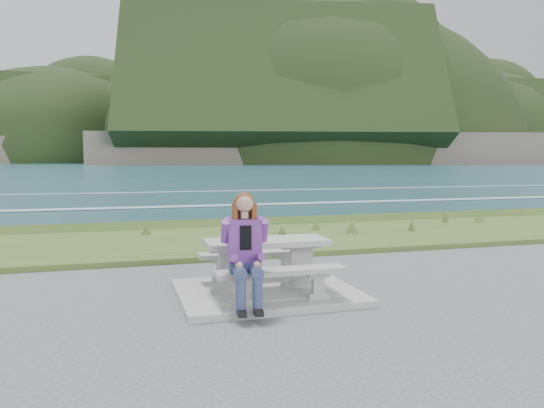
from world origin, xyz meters
name	(u,v)px	position (x,y,z in m)	size (l,w,h in m)	color
concrete_slab	(267,293)	(0.00, 0.00, 0.05)	(2.60, 2.10, 0.10)	#9A9A95
picnic_table	(267,250)	(0.00, 0.00, 0.68)	(1.80, 0.75, 0.75)	#9A9A95
bench_landward	(281,276)	(0.00, -0.70, 0.45)	(1.80, 0.35, 0.45)	#9A9A95
bench_seaward	(255,258)	(0.00, 0.70, 0.45)	(1.80, 0.35, 0.45)	#9A9A95
grass_verge	(209,244)	(0.00, 5.00, 0.00)	(160.00, 4.50, 0.22)	#2D4E1D
shore_drop	(192,228)	(0.00, 7.90, 0.00)	(160.00, 0.80, 2.20)	#6B5E50
ocean	(153,221)	(0.00, 25.09, -1.74)	(1600.00, 1600.00, 0.09)	#225060
headland_range	(355,148)	(190.38, 398.37, 9.92)	(729.83, 363.95, 191.40)	#6B5E50
seated_woman	(246,266)	(-0.52, -0.84, 0.65)	(0.50, 0.80, 1.50)	navy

